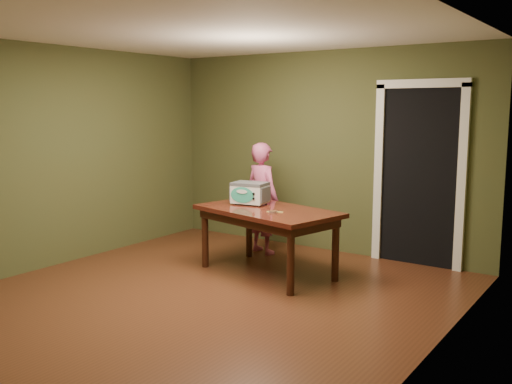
% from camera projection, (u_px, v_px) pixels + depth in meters
% --- Properties ---
extents(floor, '(5.00, 5.00, 0.00)m').
position_uv_depth(floor, '(200.00, 300.00, 5.61)').
color(floor, '#552A18').
rests_on(floor, ground).
extents(room_shell, '(4.52, 5.02, 2.61)m').
position_uv_depth(room_shell, '(198.00, 126.00, 5.36)').
color(room_shell, '#414826').
rests_on(room_shell, ground).
extents(doorway, '(1.10, 0.66, 2.25)m').
position_uv_depth(doorway, '(427.00, 175.00, 6.99)').
color(doorway, black).
rests_on(doorway, ground).
extents(dining_table, '(1.76, 1.23, 0.75)m').
position_uv_depth(dining_table, '(268.00, 218.00, 6.40)').
color(dining_table, '#37110C').
rests_on(dining_table, floor).
extents(toy_oven, '(0.46, 0.34, 0.26)m').
position_uv_depth(toy_oven, '(250.00, 192.00, 6.67)').
color(toy_oven, '#4C4F54').
rests_on(toy_oven, dining_table).
extents(baking_pan, '(0.10, 0.10, 0.02)m').
position_uv_depth(baking_pan, '(273.00, 212.00, 6.15)').
color(baking_pan, silver).
rests_on(baking_pan, dining_table).
extents(spatula, '(0.18, 0.09, 0.01)m').
position_uv_depth(spatula, '(275.00, 212.00, 6.18)').
color(spatula, '#D0CA5A').
rests_on(spatula, dining_table).
extents(child, '(0.60, 0.47, 1.43)m').
position_uv_depth(child, '(263.00, 198.00, 7.34)').
color(child, '#C3507F').
rests_on(child, floor).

